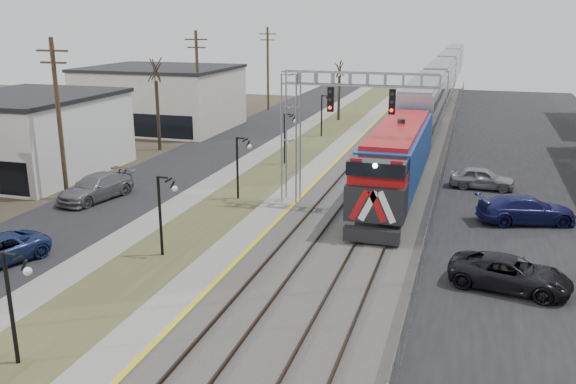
% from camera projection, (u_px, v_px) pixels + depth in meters
% --- Properties ---
extents(street_west, '(7.00, 120.00, 0.04)m').
position_uv_depth(street_west, '(181.00, 166.00, 47.20)').
color(street_west, black).
rests_on(street_west, ground).
extents(sidewalk, '(2.00, 120.00, 0.08)m').
position_uv_depth(sidewalk, '(235.00, 170.00, 45.93)').
color(sidewalk, gray).
rests_on(sidewalk, ground).
extents(grass_median, '(4.00, 120.00, 0.06)m').
position_uv_depth(grass_median, '(273.00, 173.00, 45.10)').
color(grass_median, '#414927').
rests_on(grass_median, ground).
extents(platform, '(2.00, 120.00, 0.24)m').
position_uv_depth(platform, '(312.00, 175.00, 44.23)').
color(platform, gray).
rests_on(platform, ground).
extents(ballast_bed, '(8.00, 120.00, 0.20)m').
position_uv_depth(ballast_bed, '(380.00, 180.00, 42.84)').
color(ballast_bed, '#595651').
rests_on(ballast_bed, ground).
extents(parking_lot, '(16.00, 120.00, 0.04)m').
position_uv_depth(parking_lot, '(565.00, 195.00, 39.51)').
color(parking_lot, black).
rests_on(parking_lot, ground).
extents(platform_edge, '(0.24, 120.00, 0.01)m').
position_uv_depth(platform_edge, '(324.00, 174.00, 43.95)').
color(platform_edge, gold).
rests_on(platform_edge, platform).
extents(track_near, '(1.58, 120.00, 0.15)m').
position_uv_depth(track_near, '(353.00, 175.00, 43.35)').
color(track_near, '#2D2119').
rests_on(track_near, ballast_bed).
extents(track_far, '(1.58, 120.00, 0.15)m').
position_uv_depth(track_far, '(402.00, 179.00, 42.38)').
color(track_far, '#2D2119').
rests_on(track_far, ballast_bed).
extents(train, '(3.00, 108.65, 5.33)m').
position_uv_depth(train, '(441.00, 81.00, 81.00)').
color(train, '#123F96').
rests_on(train, ground).
extents(signal_gantry, '(9.00, 1.07, 8.15)m').
position_uv_depth(signal_gantry, '(319.00, 115.00, 35.66)').
color(signal_gantry, gray).
rests_on(signal_gantry, ground).
extents(lampposts, '(0.14, 62.14, 4.00)m').
position_uv_depth(lampposts, '(163.00, 215.00, 29.18)').
color(lampposts, black).
rests_on(lampposts, ground).
extents(utility_poles, '(0.28, 80.28, 10.00)m').
position_uv_depth(utility_poles, '(59.00, 121.00, 37.46)').
color(utility_poles, '#4C3823').
rests_on(utility_poles, ground).
extents(fence, '(0.04, 120.00, 1.60)m').
position_uv_depth(fence, '(442.00, 175.00, 41.48)').
color(fence, gray).
rests_on(fence, ground).
extents(bare_trees, '(12.30, 42.30, 5.95)m').
position_uv_depth(bare_trees, '(188.00, 123.00, 50.38)').
color(bare_trees, '#382D23').
rests_on(bare_trees, ground).
extents(car_lot_c, '(5.32, 3.17, 1.39)m').
position_uv_depth(car_lot_c, '(510.00, 274.00, 25.67)').
color(car_lot_c, black).
rests_on(car_lot_c, ground).
extents(car_lot_d, '(5.74, 3.61, 1.55)m').
position_uv_depth(car_lot_d, '(526.00, 210.00, 33.94)').
color(car_lot_d, '#171951').
rests_on(car_lot_d, ground).
extents(car_lot_e, '(4.29, 1.85, 1.44)m').
position_uv_depth(car_lot_e, '(482.00, 179.00, 40.76)').
color(car_lot_e, gray).
rests_on(car_lot_e, ground).
extents(car_street_b, '(3.25, 5.73, 1.57)m').
position_uv_depth(car_street_b, '(96.00, 188.00, 38.30)').
color(car_street_b, slate).
rests_on(car_street_b, ground).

